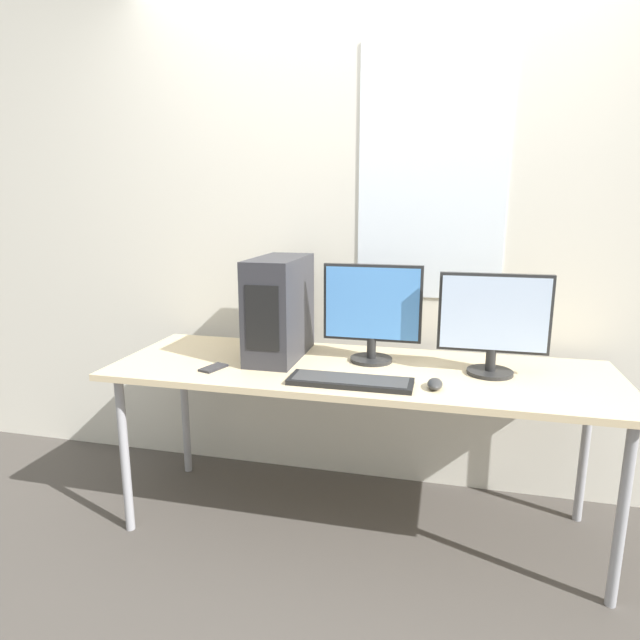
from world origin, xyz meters
TOP-DOWN VIEW (x-y plane):
  - ground_plane at (0.00, 0.00)m, footprint 14.00×14.00m
  - wall_back at (0.00, 0.85)m, footprint 8.00×0.07m
  - desk at (0.00, 0.36)m, footprint 2.16×0.72m
  - pc_tower at (-0.39, 0.45)m, footprint 0.21×0.47m
  - monitor_main at (0.03, 0.47)m, footprint 0.43×0.19m
  - monitor_right_near at (0.54, 0.40)m, footprint 0.44×0.19m
  - keyboard at (0.00, 0.14)m, footprint 0.49×0.16m
  - mouse at (0.33, 0.17)m, footprint 0.06×0.11m
  - cell_phone at (-0.61, 0.19)m, footprint 0.10×0.14m

SIDE VIEW (x-z plane):
  - ground_plane at x=0.00m, z-range 0.00..0.00m
  - desk at x=0.00m, z-range 0.33..1.09m
  - cell_phone at x=-0.61m, z-range 0.76..0.77m
  - keyboard at x=0.00m, z-range 0.76..0.78m
  - mouse at x=0.33m, z-range 0.76..0.79m
  - monitor_right_near at x=0.54m, z-range 0.77..1.20m
  - pc_tower at x=-0.39m, z-range 0.76..1.22m
  - monitor_main at x=0.03m, z-range 0.77..1.21m
  - wall_back at x=0.00m, z-range 0.00..2.70m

